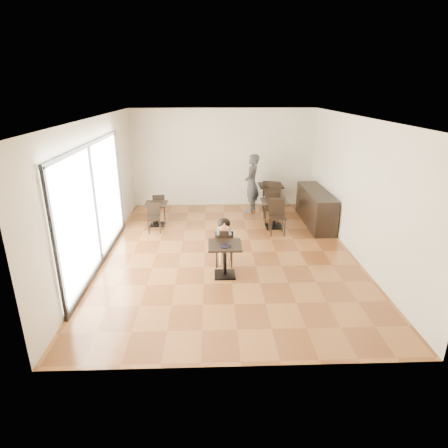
{
  "coord_description": "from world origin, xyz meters",
  "views": [
    {
      "loc": [
        -0.41,
        -8.38,
        3.82
      ],
      "look_at": [
        -0.14,
        -0.7,
        1.0
      ],
      "focal_mm": 30.0,
      "sensor_mm": 36.0,
      "label": 1
    }
  ],
  "objects_px": {
    "chair_back_a": "(270,194)",
    "chair_left_a": "(159,206)",
    "child": "(224,242)",
    "chair_mid_a": "(271,206)",
    "chair_left_b": "(154,218)",
    "child_table": "(225,260)",
    "cafe_table_left": "(157,214)",
    "cafe_table_mid": "(274,214)",
    "cafe_table_back": "(270,197)",
    "adult_patron": "(252,183)",
    "chair_mid_b": "(277,218)",
    "child_chair": "(224,247)",
    "chair_back_b": "(273,199)"
  },
  "relations": [
    {
      "from": "child",
      "to": "cafe_table_back",
      "type": "bearing_deg",
      "value": 67.99
    },
    {
      "from": "child",
      "to": "chair_back_b",
      "type": "relative_size",
      "value": 1.13
    },
    {
      "from": "child_table",
      "to": "chair_left_b",
      "type": "relative_size",
      "value": 0.91
    },
    {
      "from": "chair_mid_a",
      "to": "cafe_table_left",
      "type": "bearing_deg",
      "value": 5.55
    },
    {
      "from": "cafe_table_left",
      "to": "chair_left_a",
      "type": "relative_size",
      "value": 0.83
    },
    {
      "from": "cafe_table_mid",
      "to": "chair_back_a",
      "type": "distance_m",
      "value": 1.79
    },
    {
      "from": "child_table",
      "to": "cafe_table_mid",
      "type": "bearing_deg",
      "value": 62.44
    },
    {
      "from": "cafe_table_back",
      "to": "chair_back_b",
      "type": "distance_m",
      "value": 0.54
    },
    {
      "from": "chair_mid_b",
      "to": "child",
      "type": "bearing_deg",
      "value": -128.67
    },
    {
      "from": "chair_mid_a",
      "to": "chair_mid_b",
      "type": "bearing_deg",
      "value": 91.3
    },
    {
      "from": "adult_patron",
      "to": "chair_back_a",
      "type": "xyz_separation_m",
      "value": [
        0.65,
        0.29,
        -0.44
      ]
    },
    {
      "from": "child",
      "to": "cafe_table_back",
      "type": "height_order",
      "value": "child"
    },
    {
      "from": "chair_mid_b",
      "to": "cafe_table_left",
      "type": "bearing_deg",
      "value": 167.26
    },
    {
      "from": "cafe_table_left",
      "to": "chair_back_b",
      "type": "relative_size",
      "value": 0.68
    },
    {
      "from": "chair_mid_b",
      "to": "chair_left_a",
      "type": "bearing_deg",
      "value": 158.9
    },
    {
      "from": "cafe_table_back",
      "to": "chair_left_b",
      "type": "relative_size",
      "value": 1.01
    },
    {
      "from": "child_table",
      "to": "chair_back_a",
      "type": "xyz_separation_m",
      "value": [
        1.68,
        4.7,
        0.12
      ]
    },
    {
      "from": "chair_mid_b",
      "to": "chair_left_a",
      "type": "relative_size",
      "value": 1.18
    },
    {
      "from": "child_table",
      "to": "chair_back_b",
      "type": "bearing_deg",
      "value": 68.06
    },
    {
      "from": "adult_patron",
      "to": "cafe_table_back",
      "type": "height_order",
      "value": "adult_patron"
    },
    {
      "from": "chair_mid_b",
      "to": "chair_left_b",
      "type": "xyz_separation_m",
      "value": [
        -3.39,
        0.3,
        -0.07
      ]
    },
    {
      "from": "cafe_table_mid",
      "to": "cafe_table_back",
      "type": "xyz_separation_m",
      "value": [
        0.16,
        1.78,
        0.01
      ]
    },
    {
      "from": "child_table",
      "to": "child_chair",
      "type": "xyz_separation_m",
      "value": [
        0.0,
        0.55,
        0.07
      ]
    },
    {
      "from": "cafe_table_mid",
      "to": "chair_back_b",
      "type": "xyz_separation_m",
      "value": [
        0.16,
        1.25,
        0.09
      ]
    },
    {
      "from": "child",
      "to": "cafe_table_left",
      "type": "xyz_separation_m",
      "value": [
        -1.87,
        2.66,
        -0.22
      ]
    },
    {
      "from": "child",
      "to": "chair_mid_a",
      "type": "relative_size",
      "value": 1.17
    },
    {
      "from": "chair_mid_b",
      "to": "chair_left_b",
      "type": "relative_size",
      "value": 1.18
    },
    {
      "from": "chair_mid_a",
      "to": "chair_left_a",
      "type": "height_order",
      "value": "chair_mid_a"
    },
    {
      "from": "cafe_table_back",
      "to": "chair_mid_b",
      "type": "height_order",
      "value": "chair_mid_b"
    },
    {
      "from": "child_table",
      "to": "cafe_table_back",
      "type": "distance_m",
      "value": 4.99
    },
    {
      "from": "chair_back_a",
      "to": "child",
      "type": "bearing_deg",
      "value": 85.05
    },
    {
      "from": "cafe_table_mid",
      "to": "chair_mid_a",
      "type": "distance_m",
      "value": 0.56
    },
    {
      "from": "chair_left_b",
      "to": "chair_left_a",
      "type": "bearing_deg",
      "value": 81.98
    },
    {
      "from": "chair_back_b",
      "to": "child",
      "type": "bearing_deg",
      "value": -97.84
    },
    {
      "from": "cafe_table_back",
      "to": "chair_back_a",
      "type": "height_order",
      "value": "chair_back_a"
    },
    {
      "from": "adult_patron",
      "to": "chair_mid_a",
      "type": "bearing_deg",
      "value": 44.59
    },
    {
      "from": "chair_left_b",
      "to": "chair_back_b",
      "type": "xyz_separation_m",
      "value": [
        3.55,
        1.5,
        0.09
      ]
    },
    {
      "from": "child_chair",
      "to": "chair_back_a",
      "type": "relative_size",
      "value": 0.9
    },
    {
      "from": "child",
      "to": "cafe_table_mid",
      "type": "bearing_deg",
      "value": 57.25
    },
    {
      "from": "adult_patron",
      "to": "chair_left_a",
      "type": "height_order",
      "value": "adult_patron"
    },
    {
      "from": "adult_patron",
      "to": "chair_back_a",
      "type": "height_order",
      "value": "adult_patron"
    },
    {
      "from": "child_chair",
      "to": "child",
      "type": "relative_size",
      "value": 0.79
    },
    {
      "from": "chair_left_a",
      "to": "child",
      "type": "bearing_deg",
      "value": 112.18
    },
    {
      "from": "adult_patron",
      "to": "chair_left_b",
      "type": "relative_size",
      "value": 2.31
    },
    {
      "from": "chair_back_a",
      "to": "chair_left_a",
      "type": "bearing_deg",
      "value": 31.83
    },
    {
      "from": "chair_mid_a",
      "to": "chair_back_b",
      "type": "height_order",
      "value": "chair_back_b"
    },
    {
      "from": "chair_back_a",
      "to": "chair_mid_a",
      "type": "bearing_deg",
      "value": 99.88
    },
    {
      "from": "chair_mid_a",
      "to": "chair_back_b",
      "type": "bearing_deg",
      "value": -101.23
    },
    {
      "from": "cafe_table_left",
      "to": "chair_back_a",
      "type": "height_order",
      "value": "chair_back_a"
    },
    {
      "from": "child_table",
      "to": "cafe_table_left",
      "type": "height_order",
      "value": "child_table"
    }
  ]
}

